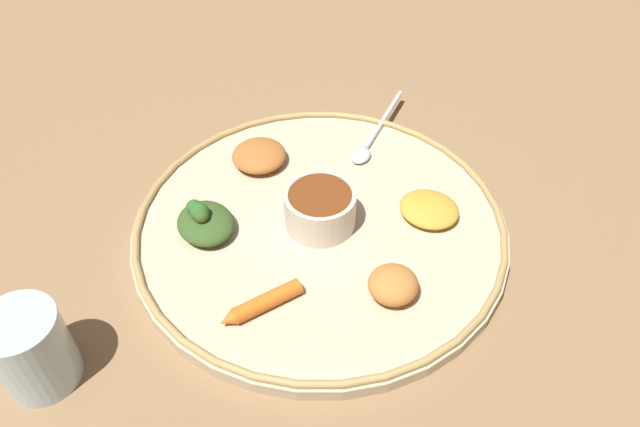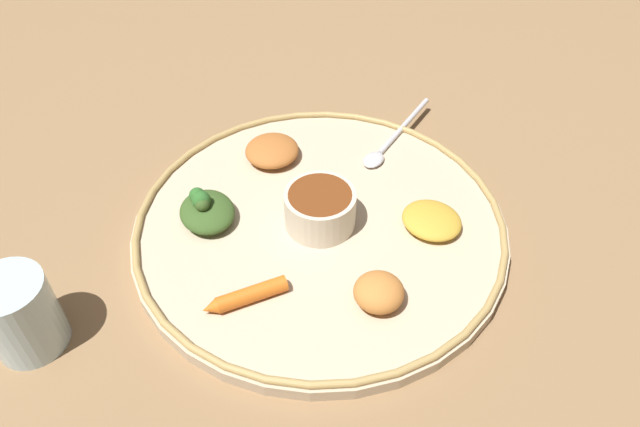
{
  "view_description": "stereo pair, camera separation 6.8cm",
  "coord_description": "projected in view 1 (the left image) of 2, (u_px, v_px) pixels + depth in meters",
  "views": [
    {
      "loc": [
        0.43,
        0.23,
        0.51
      ],
      "look_at": [
        0.0,
        0.0,
        0.03
      ],
      "focal_mm": 33.88,
      "sensor_mm": 36.0,
      "label": 1
    },
    {
      "loc": [
        0.39,
        0.29,
        0.51
      ],
      "look_at": [
        0.0,
        0.0,
        0.03
      ],
      "focal_mm": 33.88,
      "sensor_mm": 36.0,
      "label": 2
    }
  ],
  "objects": [
    {
      "name": "mound_lentil_yellow",
      "position": [
        429.0,
        209.0,
        0.7
      ],
      "size": [
        0.07,
        0.07,
        0.02
      ],
      "primitive_type": "ellipsoid",
      "rotation": [
        0.0,
        0.0,
        1.53
      ],
      "color": "gold",
      "rests_on": "platter"
    },
    {
      "name": "mound_chickpea",
      "position": [
        259.0,
        155.0,
        0.76
      ],
      "size": [
        0.08,
        0.08,
        0.02
      ],
      "primitive_type": "ellipsoid",
      "rotation": [
        0.0,
        0.0,
        6.11
      ],
      "color": "#B2662D",
      "rests_on": "platter"
    },
    {
      "name": "ground_plane",
      "position": [
        320.0,
        232.0,
        0.7
      ],
      "size": [
        2.4,
        2.4,
        0.0
      ],
      "primitive_type": "plane",
      "color": "olive"
    },
    {
      "name": "platter",
      "position": [
        320.0,
        227.0,
        0.7
      ],
      "size": [
        0.43,
        0.43,
        0.02
      ],
      "primitive_type": "cylinder",
      "color": "#C6B293",
      "rests_on": "ground_plane"
    },
    {
      "name": "platter_rim",
      "position": [
        320.0,
        221.0,
        0.69
      ],
      "size": [
        0.42,
        0.42,
        0.01
      ],
      "primitive_type": "torus",
      "color": "tan",
      "rests_on": "platter"
    },
    {
      "name": "center_bowl",
      "position": [
        320.0,
        208.0,
        0.68
      ],
      "size": [
        0.08,
        0.08,
        0.04
      ],
      "color": "beige",
      "rests_on": "platter"
    },
    {
      "name": "drinking_glass",
      "position": [
        33.0,
        353.0,
        0.55
      ],
      "size": [
        0.07,
        0.07,
        0.09
      ],
      "color": "silver",
      "rests_on": "ground_plane"
    },
    {
      "name": "mound_squash",
      "position": [
        393.0,
        285.0,
        0.61
      ],
      "size": [
        0.07,
        0.07,
        0.03
      ],
      "primitive_type": "ellipsoid",
      "rotation": [
        0.0,
        0.0,
        2.2
      ],
      "color": "#C67A38",
      "rests_on": "platter"
    },
    {
      "name": "greens_pile",
      "position": [
        204.0,
        221.0,
        0.67
      ],
      "size": [
        0.09,
        0.09,
        0.04
      ],
      "color": "#385623",
      "rests_on": "platter"
    },
    {
      "name": "carrot_near_spoon",
      "position": [
        262.0,
        304.0,
        0.6
      ],
      "size": [
        0.08,
        0.06,
        0.02
      ],
      "color": "orange",
      "rests_on": "platter"
    },
    {
      "name": "spoon",
      "position": [
        372.0,
        137.0,
        0.8
      ],
      "size": [
        0.18,
        0.03,
        0.01
      ],
      "color": "silver",
      "rests_on": "platter"
    }
  ]
}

